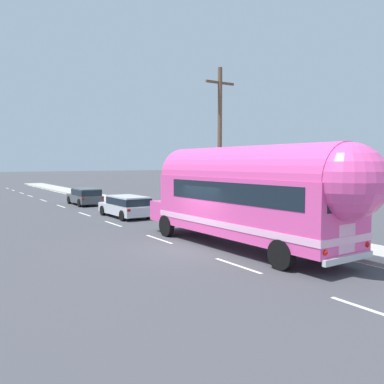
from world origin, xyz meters
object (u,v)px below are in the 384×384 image
utility_pole (220,145)px  painted_bus (252,192)px  car_lead (127,205)px  car_second (85,195)px

utility_pole → painted_bus: bearing=-114.8°
painted_bus → car_lead: 11.80m
car_lead → car_second: size_ratio=1.04×
utility_pole → painted_bus: utility_pole is taller
car_lead → car_second: 8.81m
utility_pole → car_second: size_ratio=1.91×
car_second → car_lead: bearing=-91.3°
painted_bus → car_lead: painted_bus is taller
utility_pole → car_second: 15.53m
car_second → utility_pole: bearing=-80.2°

